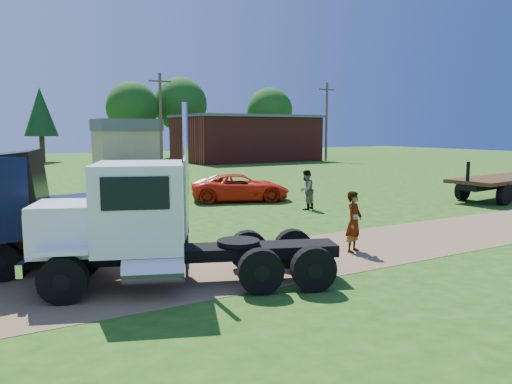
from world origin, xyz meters
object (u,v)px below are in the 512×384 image
orange_pickup (240,188)px  spectator_a (354,222)px  navy_truck (3,213)px  flatbed_trailer (509,181)px  white_semi_tractor (144,225)px

orange_pickup → spectator_a: spectator_a is taller
navy_truck → flatbed_trailer: 24.14m
white_semi_tractor → flatbed_trailer: 21.88m
navy_truck → spectator_a: bearing=-24.2°
navy_truck → flatbed_trailer: (24.04, 2.10, -0.63)m
orange_pickup → flatbed_trailer: (12.78, -6.25, 0.21)m
white_semi_tractor → orange_pickup: white_semi_tractor is taller
orange_pickup → navy_truck: bearing=147.0°
navy_truck → flatbed_trailer: navy_truck is taller
navy_truck → spectator_a: size_ratio=3.87×
flatbed_trailer → spectator_a: size_ratio=4.63×
navy_truck → orange_pickup: size_ratio=1.42×
spectator_a → navy_truck: bearing=136.4°
orange_pickup → spectator_a: (-2.13, -11.14, 0.22)m
navy_truck → flatbed_trailer: size_ratio=0.84×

